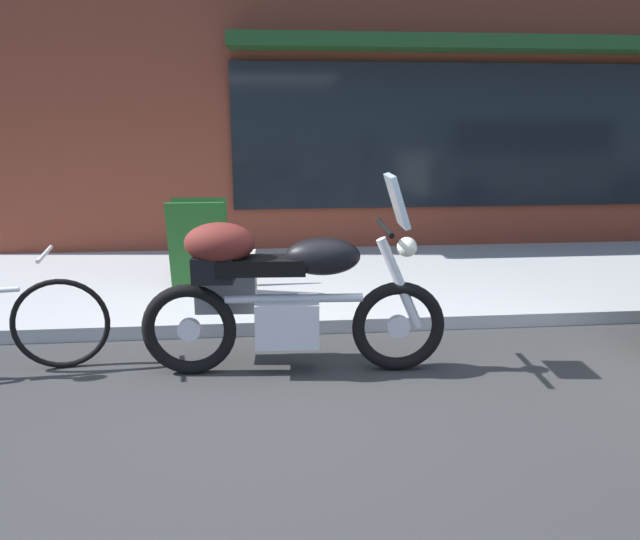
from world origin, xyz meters
TOP-DOWN VIEW (x-y plane):
  - ground_plane at (0.00, 0.00)m, footprint 80.00×80.00m
  - touring_motorcycle at (-0.02, 0.48)m, footprint 2.14×0.73m
  - sandwich_board_sign at (-0.74, 2.23)m, footprint 0.55×0.41m

SIDE VIEW (x-z plane):
  - ground_plane at x=0.00m, z-range 0.00..0.00m
  - sandwich_board_sign at x=-0.74m, z-range 0.12..1.01m
  - touring_motorcycle at x=-0.02m, z-range -0.09..1.31m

